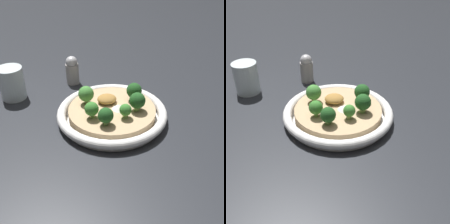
{
  "view_description": "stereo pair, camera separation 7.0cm",
  "coord_description": "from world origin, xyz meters",
  "views": [
    {
      "loc": [
        -0.09,
        -0.57,
        0.41
      ],
      "look_at": [
        0.0,
        0.0,
        0.02
      ],
      "focal_mm": 45.0,
      "sensor_mm": 36.0,
      "label": 1
    },
    {
      "loc": [
        -0.02,
        -0.58,
        0.41
      ],
      "look_at": [
        0.0,
        0.0,
        0.02
      ],
      "focal_mm": 45.0,
      "sensor_mm": 36.0,
      "label": 2
    }
  ],
  "objects": [
    {
      "name": "drinking_glass",
      "position": [
        -0.26,
        0.15,
        0.05
      ],
      "size": [
        0.07,
        0.07,
        0.09
      ],
      "color": "silver",
      "rests_on": "ground_plane"
    },
    {
      "name": "broccoli_right",
      "position": [
        0.06,
        -0.02,
        0.06
      ],
      "size": [
        0.04,
        0.04,
        0.05
      ],
      "color": "#84A856",
      "rests_on": "risotto_bowl"
    },
    {
      "name": "broccoli_front",
      "position": [
        0.02,
        -0.05,
        0.05
      ],
      "size": [
        0.03,
        0.03,
        0.04
      ],
      "color": "#84A856",
      "rests_on": "risotto_bowl"
    },
    {
      "name": "broccoli_front_left",
      "position": [
        -0.02,
        -0.07,
        0.06
      ],
      "size": [
        0.04,
        0.04,
        0.04
      ],
      "color": "#668E47",
      "rests_on": "risotto_bowl"
    },
    {
      "name": "ground_plane",
      "position": [
        0.0,
        0.0,
        0.0
      ],
      "size": [
        6.0,
        6.0,
        0.0
      ],
      "primitive_type": "plane",
      "color": "#23262B"
    },
    {
      "name": "broccoli_left",
      "position": [
        -0.05,
        -0.03,
        0.06
      ],
      "size": [
        0.03,
        0.03,
        0.04
      ],
      "color": "#84A856",
      "rests_on": "risotto_bowl"
    },
    {
      "name": "cheese_sprinkle",
      "position": [
        0.02,
        -0.01,
        0.04
      ],
      "size": [
        0.04,
        0.04,
        0.01
      ],
      "color": "white",
      "rests_on": "risotto_bowl"
    },
    {
      "name": "broccoli_back_left",
      "position": [
        -0.06,
        0.03,
        0.06
      ],
      "size": [
        0.04,
        0.04,
        0.05
      ],
      "color": "#84A856",
      "rests_on": "risotto_bowl"
    },
    {
      "name": "crispy_onion_garnish",
      "position": [
        -0.01,
        0.03,
        0.04
      ],
      "size": [
        0.05,
        0.04,
        0.02
      ],
      "color": "#A37538",
      "rests_on": "risotto_bowl"
    },
    {
      "name": "broccoli_back_right",
      "position": [
        0.06,
        0.03,
        0.06
      ],
      "size": [
        0.04,
        0.04,
        0.05
      ],
      "color": "#84A856",
      "rests_on": "risotto_bowl"
    },
    {
      "name": "pepper_shaker",
      "position": [
        -0.09,
        0.21,
        0.04
      ],
      "size": [
        0.04,
        0.04,
        0.09
      ],
      "color": "#9E9993",
      "rests_on": "ground_plane"
    },
    {
      "name": "risotto_bowl",
      "position": [
        0.0,
        0.0,
        0.02
      ],
      "size": [
        0.27,
        0.27,
        0.03
      ],
      "color": "white",
      "rests_on": "ground_plane"
    }
  ]
}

